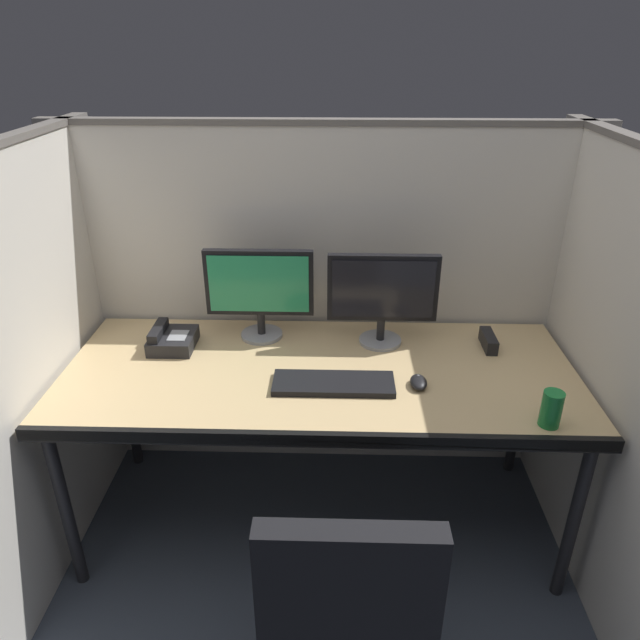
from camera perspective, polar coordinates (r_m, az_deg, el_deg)
ground_plane at (r=2.43m, az=-0.27°, el=-23.75°), size 8.00×8.00×0.00m
cubicle_partition_rear at (r=2.54m, az=0.27°, el=1.31°), size 2.21×0.06×1.57m
cubicle_partition_left at (r=2.32m, az=-25.64°, el=-4.21°), size 0.06×1.41×1.57m
cubicle_partition_right at (r=2.27m, az=26.02°, el=-4.99°), size 0.06×1.41×1.57m
desk at (r=2.19m, az=-0.05°, el=-6.11°), size 1.90×0.80×0.74m
monitor_left at (r=2.32m, az=-5.95°, el=3.13°), size 0.43×0.17×0.37m
monitor_right at (r=2.27m, az=6.14°, el=2.61°), size 0.43×0.17×0.37m
keyboard_main at (r=2.07m, az=1.34°, el=-6.24°), size 0.43×0.15×0.02m
computer_mouse at (r=2.10m, az=9.63°, el=-6.02°), size 0.06×0.10×0.04m
desk_phone at (r=2.38m, az=-14.33°, el=-1.87°), size 0.17×0.19×0.09m
red_stapler at (r=2.40m, az=16.17°, el=-1.96°), size 0.04×0.15×0.06m
soda_can at (r=1.99m, az=21.71°, el=-8.10°), size 0.07×0.07×0.12m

